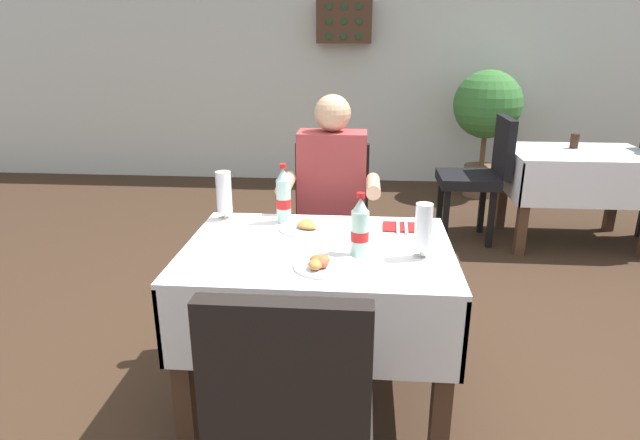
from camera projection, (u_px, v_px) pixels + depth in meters
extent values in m
plane|color=#382619|center=(330.00, 382.00, 2.51)|extent=(11.00, 11.00, 0.00)
cube|color=silver|center=(354.00, 42.00, 5.65)|extent=(11.00, 0.12, 2.98)
cube|color=white|center=(318.00, 249.00, 2.19)|extent=(1.09, 0.81, 0.02)
cube|color=white|center=(308.00, 336.00, 1.87)|extent=(1.09, 0.02, 0.32)
cube|color=white|center=(325.00, 251.00, 2.62)|extent=(1.09, 0.02, 0.32)
cube|color=white|center=(193.00, 282.00, 2.29)|extent=(0.02, 0.81, 0.32)
cube|color=white|center=(448.00, 291.00, 2.20)|extent=(0.02, 0.81, 0.32)
cube|color=#472D1E|center=(182.00, 368.00, 2.02)|extent=(0.07, 0.07, 0.70)
cube|color=#472D1E|center=(443.00, 380.00, 1.94)|extent=(0.07, 0.07, 0.70)
cube|color=#472D1E|center=(227.00, 287.00, 2.67)|extent=(0.07, 0.07, 0.70)
cube|color=#472D1E|center=(424.00, 294.00, 2.59)|extent=(0.07, 0.07, 0.70)
cube|color=black|center=(329.00, 239.00, 2.93)|extent=(0.44, 0.44, 0.08)
cube|color=black|center=(332.00, 181.00, 3.08)|extent=(0.42, 0.06, 0.44)
cube|color=black|center=(295.00, 295.00, 2.86)|extent=(0.04, 0.04, 0.45)
cube|color=black|center=(359.00, 298.00, 2.84)|extent=(0.04, 0.04, 0.45)
cube|color=black|center=(302.00, 269.00, 3.19)|extent=(0.04, 0.04, 0.45)
cube|color=black|center=(359.00, 271.00, 3.16)|extent=(0.04, 0.04, 0.45)
cube|color=black|center=(298.00, 406.00, 1.60)|extent=(0.44, 0.44, 0.08)
cube|color=black|center=(284.00, 384.00, 1.28)|extent=(0.42, 0.06, 0.44)
cube|color=black|center=(256.00, 435.00, 1.86)|extent=(0.04, 0.04, 0.45)
cylinder|color=#282D42|center=(313.00, 299.00, 2.83)|extent=(0.10, 0.10, 0.45)
cylinder|color=#282D42|center=(344.00, 300.00, 2.81)|extent=(0.10, 0.10, 0.45)
cube|color=#282D42|center=(331.00, 238.00, 2.88)|extent=(0.34, 0.36, 0.12)
cube|color=#9E3838|center=(332.00, 178.00, 2.86)|extent=(0.36, 0.20, 0.50)
sphere|color=tan|center=(333.00, 113.00, 2.74)|extent=(0.19, 0.19, 0.19)
cylinder|color=tan|center=(286.00, 184.00, 2.65)|extent=(0.07, 0.26, 0.07)
cylinder|color=tan|center=(373.00, 186.00, 2.61)|extent=(0.07, 0.26, 0.07)
cylinder|color=white|center=(325.00, 265.00, 1.99)|extent=(0.24, 0.24, 0.01)
ellipsoid|color=#C14C33|center=(320.00, 263.00, 1.95)|extent=(0.06, 0.05, 0.03)
ellipsoid|color=#B77A38|center=(316.00, 264.00, 1.94)|extent=(0.06, 0.08, 0.04)
ellipsoid|color=#99602D|center=(320.00, 260.00, 1.98)|extent=(0.08, 0.07, 0.03)
cylinder|color=white|center=(304.00, 228.00, 2.38)|extent=(0.22, 0.22, 0.01)
ellipsoid|color=#B77A38|center=(305.00, 223.00, 2.38)|extent=(0.09, 0.11, 0.03)
ellipsoid|color=#B77A38|center=(307.00, 226.00, 2.35)|extent=(0.11, 0.08, 0.02)
cylinder|color=white|center=(421.00, 257.00, 2.07)|extent=(0.07, 0.07, 0.01)
cylinder|color=white|center=(422.00, 253.00, 2.07)|extent=(0.02, 0.02, 0.03)
cylinder|color=white|center=(423.00, 227.00, 2.03)|extent=(0.07, 0.07, 0.18)
cylinder|color=black|center=(423.00, 232.00, 2.04)|extent=(0.06, 0.06, 0.14)
cylinder|color=white|center=(226.00, 218.00, 2.51)|extent=(0.07, 0.07, 0.01)
cylinder|color=white|center=(225.00, 215.00, 2.51)|extent=(0.02, 0.02, 0.03)
cylinder|color=white|center=(224.00, 192.00, 2.47)|extent=(0.07, 0.07, 0.19)
cylinder|color=#C68928|center=(224.00, 199.00, 2.48)|extent=(0.07, 0.07, 0.13)
cylinder|color=silver|center=(284.00, 201.00, 2.44)|extent=(0.07, 0.07, 0.20)
cylinder|color=red|center=(284.00, 203.00, 2.44)|extent=(0.07, 0.07, 0.04)
cone|color=silver|center=(283.00, 174.00, 2.40)|extent=(0.06, 0.06, 0.05)
cylinder|color=red|center=(283.00, 166.00, 2.39)|extent=(0.03, 0.03, 0.02)
cylinder|color=silver|center=(360.00, 233.00, 2.07)|extent=(0.07, 0.07, 0.18)
cylinder|color=red|center=(360.00, 236.00, 2.08)|extent=(0.07, 0.07, 0.04)
cone|color=silver|center=(361.00, 204.00, 2.03)|extent=(0.06, 0.06, 0.05)
cylinder|color=red|center=(361.00, 195.00, 2.02)|extent=(0.03, 0.03, 0.02)
cube|color=maroon|center=(402.00, 227.00, 2.40)|extent=(0.18, 0.14, 0.01)
cube|color=silver|center=(398.00, 225.00, 2.40)|extent=(0.02, 0.19, 0.01)
cube|color=silver|center=(406.00, 226.00, 2.39)|extent=(0.02, 0.19, 0.01)
cube|color=white|center=(579.00, 153.00, 4.01)|extent=(1.01, 0.73, 0.02)
cube|color=white|center=(595.00, 187.00, 3.73)|extent=(1.01, 0.02, 0.32)
cube|color=white|center=(560.00, 164.00, 4.40)|extent=(1.01, 0.02, 0.32)
cube|color=white|center=(509.00, 173.00, 4.10)|extent=(0.02, 0.73, 0.32)
cube|color=#472D1E|center=(524.00, 209.00, 3.87)|extent=(0.07, 0.07, 0.70)
cube|color=#472D1E|center=(503.00, 187.00, 4.45)|extent=(0.07, 0.07, 0.70)
cube|color=#472D1E|center=(615.00, 190.00, 4.38)|extent=(0.07, 0.07, 0.70)
cube|color=black|center=(467.00, 179.00, 4.14)|extent=(0.44, 0.44, 0.08)
cube|color=black|center=(504.00, 147.00, 4.04)|extent=(0.06, 0.42, 0.44)
cube|color=black|center=(440.00, 205.00, 4.40)|extent=(0.04, 0.04, 0.45)
cube|color=black|center=(446.00, 218.00, 4.08)|extent=(0.04, 0.04, 0.45)
cube|color=black|center=(482.00, 206.00, 4.38)|extent=(0.04, 0.04, 0.45)
cube|color=black|center=(491.00, 219.00, 4.06)|extent=(0.04, 0.04, 0.45)
cylinder|color=black|center=(575.00, 141.00, 4.10)|extent=(0.06, 0.06, 0.11)
cylinder|color=brown|center=(480.00, 180.00, 5.44)|extent=(0.34, 0.34, 0.31)
cylinder|color=brown|center=(483.00, 148.00, 5.33)|extent=(0.05, 0.05, 0.34)
sphere|color=#387533|center=(488.00, 104.00, 5.19)|extent=(0.66, 0.66, 0.66)
cube|color=#472D1E|center=(344.00, 22.00, 5.44)|extent=(0.56, 0.20, 0.42)
cylinder|color=#193D1E|center=(329.00, 36.00, 5.46)|extent=(0.06, 0.14, 0.06)
cylinder|color=#193D1E|center=(344.00, 36.00, 5.45)|extent=(0.06, 0.14, 0.06)
cylinder|color=#193D1E|center=(359.00, 36.00, 5.44)|extent=(0.06, 0.14, 0.06)
cylinder|color=#193D1E|center=(329.00, 22.00, 5.41)|extent=(0.06, 0.14, 0.06)
cylinder|color=#193D1E|center=(344.00, 22.00, 5.40)|extent=(0.06, 0.14, 0.06)
cylinder|color=#193D1E|center=(359.00, 21.00, 5.39)|extent=(0.06, 0.14, 0.06)
cylinder|color=#193D1E|center=(329.00, 7.00, 5.37)|extent=(0.06, 0.14, 0.06)
cylinder|color=#193D1E|center=(344.00, 7.00, 5.36)|extent=(0.06, 0.14, 0.06)
cylinder|color=#193D1E|center=(359.00, 7.00, 5.35)|extent=(0.06, 0.14, 0.06)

